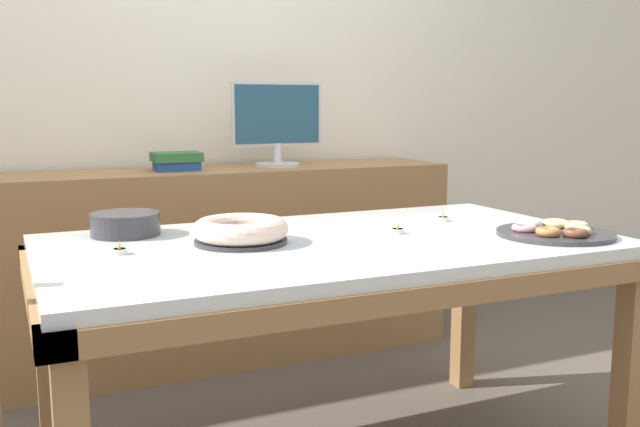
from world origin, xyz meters
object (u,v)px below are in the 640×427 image
at_px(tealight_right_edge, 120,251).
at_px(computer_monitor, 277,124).
at_px(book_stack, 176,161).
at_px(tealight_near_front, 443,218).
at_px(plate_stack, 125,224).
at_px(pastry_platter, 555,231).
at_px(tealight_centre, 398,230).
at_px(cake_chocolate_round, 241,231).

bearing_deg(tealight_right_edge, computer_monitor, 51.35).
relative_size(book_stack, tealight_near_front, 5.11).
xyz_separation_m(computer_monitor, tealight_near_front, (0.22, -1.00, -0.30)).
bearing_deg(book_stack, tealight_near_front, -55.59).
bearing_deg(plate_stack, pastry_platter, -24.71).
relative_size(pastry_platter, tealight_near_front, 8.79).
distance_m(tealight_centre, tealight_near_front, 0.29).
height_order(book_stack, pastry_platter, book_stack).
height_order(computer_monitor, plate_stack, computer_monitor).
xyz_separation_m(plate_stack, tealight_right_edge, (-0.06, -0.28, -0.02)).
bearing_deg(tealight_right_edge, plate_stack, 77.51).
bearing_deg(cake_chocolate_round, tealight_right_edge, -178.21).
bearing_deg(plate_stack, computer_monitor, 45.07).
relative_size(tealight_centre, tealight_near_front, 1.00).
xyz_separation_m(book_stack, tealight_right_edge, (-0.41, -1.09, -0.15)).
distance_m(cake_chocolate_round, tealight_near_front, 0.76).
xyz_separation_m(plate_stack, tealight_near_front, (1.04, -0.18, -0.02)).
bearing_deg(tealight_centre, cake_chocolate_round, 173.92).
xyz_separation_m(computer_monitor, tealight_right_edge, (-0.87, -1.09, -0.30)).
bearing_deg(tealight_centre, plate_stack, 157.56).
distance_m(pastry_platter, tealight_centre, 0.48).
xyz_separation_m(pastry_platter, plate_stack, (-1.20, 0.55, 0.02)).
height_order(computer_monitor, tealight_centre, computer_monitor).
height_order(book_stack, tealight_centre, book_stack).
distance_m(computer_monitor, tealight_right_edge, 1.43).
bearing_deg(tealight_centre, tealight_near_front, 27.48).
distance_m(pastry_platter, plate_stack, 1.32).
xyz_separation_m(pastry_platter, tealight_near_front, (-0.16, 0.37, -0.00)).
relative_size(plate_stack, tealight_right_edge, 5.25).
height_order(plate_stack, tealight_right_edge, plate_stack).
height_order(cake_chocolate_round, tealight_near_front, cake_chocolate_round).
xyz_separation_m(plate_stack, tealight_centre, (0.78, -0.32, -0.02)).
relative_size(tealight_right_edge, tealight_near_front, 1.00).
bearing_deg(book_stack, tealight_right_edge, -110.65).
bearing_deg(pastry_platter, tealight_near_front, 113.66).
distance_m(book_stack, plate_stack, 0.90).
bearing_deg(computer_monitor, tealight_centre, -91.83).
bearing_deg(tealight_right_edge, tealight_near_front, 4.88).
distance_m(cake_chocolate_round, tealight_centre, 0.50).
distance_m(book_stack, cake_chocolate_round, 1.09).
distance_m(book_stack, tealight_right_edge, 1.18).
relative_size(pastry_platter, tealight_centre, 8.79).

